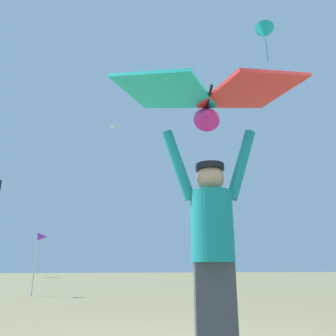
{
  "coord_description": "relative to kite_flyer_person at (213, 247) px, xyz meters",
  "views": [
    {
      "loc": [
        -0.94,
        -2.81,
        0.78
      ],
      "look_at": [
        0.08,
        1.05,
        1.99
      ],
      "focal_mm": 35.48,
      "sensor_mm": 36.0,
      "label": 1
    }
  ],
  "objects": [
    {
      "name": "distant_kite_orange_mid_right",
      "position": [
        5.74,
        29.73,
        18.6
      ],
      "size": [
        0.78,
        0.78,
        0.23
      ],
      "color": "orange"
    },
    {
      "name": "held_stunt_kite",
      "position": [
        -0.02,
        -0.07,
        1.27
      ],
      "size": [
        1.66,
        1.07,
        0.39
      ],
      "color": "black"
    },
    {
      "name": "marker_flag",
      "position": [
        -2.12,
        8.54,
        0.65
      ],
      "size": [
        0.3,
        0.24,
        1.83
      ],
      "color": "silver",
      "rests_on": "ground"
    },
    {
      "name": "distant_kite_white_far_center",
      "position": [
        1.65,
        31.1,
        14.61
      ],
      "size": [
        0.64,
        0.64,
        0.18
      ],
      "color": "white"
    },
    {
      "name": "distant_kite_teal_overhead_distant",
      "position": [
        9.98,
        13.77,
        14.91
      ],
      "size": [
        1.68,
        1.78,
        3.0
      ],
      "color": "#19B2AD"
    },
    {
      "name": "kite_flyer_person",
      "position": [
        0.0,
        0.0,
        0.0
      ],
      "size": [
        0.8,
        0.42,
        1.92
      ],
      "color": "#424751",
      "rests_on": "ground"
    }
  ]
}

